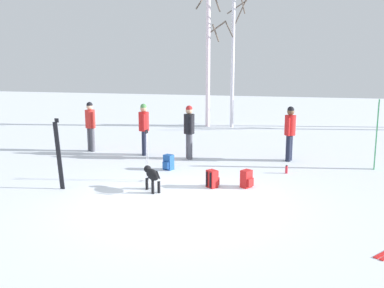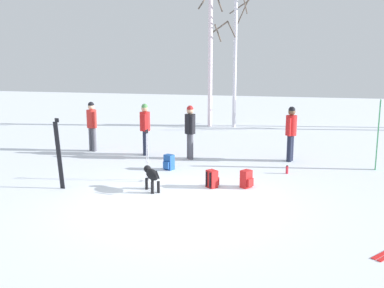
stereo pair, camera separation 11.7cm
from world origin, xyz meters
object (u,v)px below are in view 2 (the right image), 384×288
(person_0, at_px, (145,126))
(person_1, at_px, (291,130))
(person_3, at_px, (190,129))
(water_bottle_0, at_px, (287,170))
(backpack_2, at_px, (212,179))
(birch_tree_0, at_px, (211,50))
(ski_pair_planted_0, at_px, (59,154))
(dog, at_px, (152,175))
(backpack_0, at_px, (246,179))
(backpack_1, at_px, (169,162))
(ski_poles_0, at_px, (147,154))
(person_2, at_px, (92,123))
(birch_tree_1, at_px, (236,43))
(ski_pair_planted_1, at_px, (378,135))

(person_0, distance_m, person_1, 4.72)
(person_3, bearing_deg, water_bottle_0, -19.88)
(person_0, xyz_separation_m, backpack_2, (2.95, -3.15, -0.77))
(person_1, relative_size, birch_tree_0, 0.25)
(backpack_2, xyz_separation_m, birch_tree_0, (-2.24, 10.01, 3.37))
(person_1, height_order, ski_pair_planted_0, ski_pair_planted_0)
(dog, height_order, ski_pair_planted_0, ski_pair_planted_0)
(backpack_0, bearing_deg, person_0, 141.99)
(backpack_1, bearing_deg, ski_poles_0, -97.64)
(ski_poles_0, relative_size, backpack_2, 3.10)
(ski_pair_planted_0, bearing_deg, water_bottle_0, 28.08)
(person_2, height_order, water_bottle_0, person_2)
(ski_pair_planted_0, xyz_separation_m, water_bottle_0, (5.34, 2.85, -0.76))
(person_2, bearing_deg, birch_tree_1, 60.03)
(person_1, height_order, backpack_1, person_1)
(ski_pair_planted_0, height_order, ski_pair_planted_1, ski_pair_planted_1)
(person_0, bearing_deg, person_1, 3.47)
(person_0, height_order, person_2, same)
(dog, relative_size, backpack_1, 1.61)
(backpack_0, bearing_deg, dog, -159.20)
(person_1, xyz_separation_m, backpack_2, (-1.76, -3.43, -0.77))
(backpack_1, height_order, birch_tree_0, birch_tree_0)
(ski_pair_planted_1, height_order, backpack_0, ski_pair_planted_1)
(water_bottle_0, distance_m, birch_tree_1, 9.46)
(person_2, relative_size, backpack_0, 3.90)
(ski_pair_planted_0, relative_size, ski_pair_planted_1, 0.86)
(person_0, height_order, ski_poles_0, person_0)
(dog, distance_m, birch_tree_1, 11.22)
(person_0, bearing_deg, dog, -67.17)
(person_3, distance_m, backpack_1, 1.72)
(person_3, relative_size, dog, 2.42)
(ski_poles_0, xyz_separation_m, birch_tree_0, (-0.48, 9.87, 2.85))
(birch_tree_0, bearing_deg, ski_poles_0, -87.20)
(person_0, distance_m, person_2, 2.01)
(backpack_0, xyz_separation_m, backpack_1, (-2.40, 1.23, 0.00))
(person_2, bearing_deg, person_3, -5.24)
(backpack_0, bearing_deg, backpack_2, -166.27)
(ski_pair_planted_1, xyz_separation_m, ski_poles_0, (-5.95, -2.82, -0.28))
(ski_poles_0, bearing_deg, dog, -62.76)
(person_3, distance_m, backpack_2, 3.34)
(ski_poles_0, bearing_deg, birch_tree_0, 92.80)
(person_3, xyz_separation_m, backpack_1, (-0.23, -1.52, -0.77))
(person_3, bearing_deg, birch_tree_1, 87.70)
(ski_pair_planted_0, bearing_deg, ski_poles_0, 31.93)
(person_0, height_order, water_bottle_0, person_0)
(person_0, relative_size, person_2, 1.00)
(person_3, height_order, ski_pair_planted_0, ski_pair_planted_0)
(birch_tree_0, height_order, birch_tree_1, birch_tree_1)
(person_3, bearing_deg, person_2, 174.76)
(ski_poles_0, distance_m, backpack_1, 1.40)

